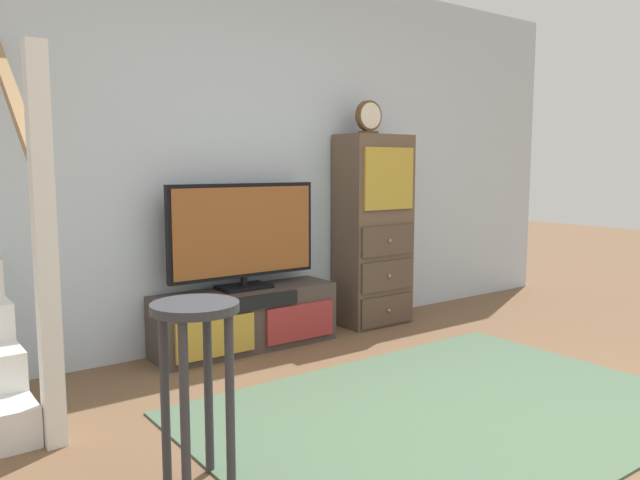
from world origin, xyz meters
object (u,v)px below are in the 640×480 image
at_px(side_cabinet, 374,231).
at_px(bar_stool_near, 196,353).
at_px(desk_clock, 369,117).
at_px(media_console, 246,319).
at_px(television, 244,233).

height_order(side_cabinet, bar_stool_near, side_cabinet).
xyz_separation_m(desk_clock, bar_stool_near, (-2.18, -1.52, -1.09)).
bearing_deg(media_console, desk_clock, -0.24).
relative_size(media_console, television, 1.18).
xyz_separation_m(television, desk_clock, (1.10, -0.03, 0.83)).
bearing_deg(desk_clock, bar_stool_near, -145.10).
bearing_deg(side_cabinet, desk_clock, -168.80).
bearing_deg(television, media_console, -90.00).
bearing_deg(desk_clock, television, 178.51).
height_order(television, desk_clock, desk_clock).
xyz_separation_m(television, bar_stool_near, (-1.09, -1.55, -0.26)).
height_order(media_console, side_cabinet, side_cabinet).
bearing_deg(side_cabinet, media_console, -179.50).
relative_size(television, bar_stool_near, 1.48).
bearing_deg(side_cabinet, television, 179.33).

